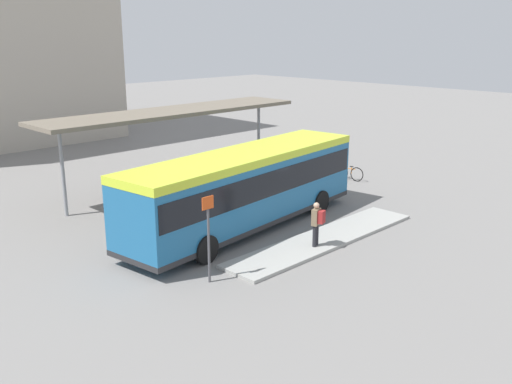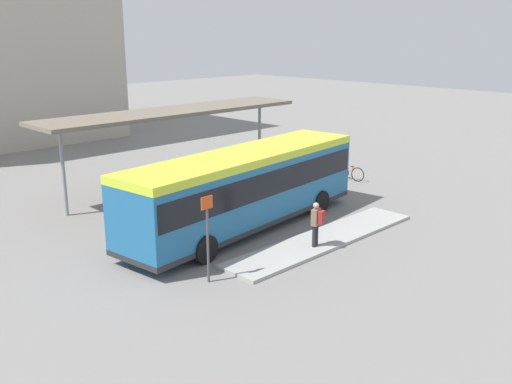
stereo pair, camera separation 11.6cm
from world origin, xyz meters
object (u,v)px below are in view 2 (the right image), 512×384
city_bus (246,184)px  bicycle_orange (349,173)px  bicycle_white (306,166)px  bicycle_green (336,170)px  platform_sign (208,235)px  pedestrian_waiting (317,221)px  bicycle_black (319,168)px  potted_planter_near_shelter (155,202)px

city_bus → bicycle_orange: 9.49m
bicycle_white → bicycle_green: bearing=-162.9°
platform_sign → bicycle_white: bearing=28.8°
pedestrian_waiting → bicycle_white: bearing=-64.6°
bicycle_green → bicycle_black: bearing=-158.8°
potted_planter_near_shelter → bicycle_orange: bearing=-10.3°
bicycle_orange → potted_planter_near_shelter: (-10.95, 2.00, 0.26)m
potted_planter_near_shelter → bicycle_white: bearing=3.7°
bicycle_black → platform_sign: bearing=-66.3°
platform_sign → bicycle_green: bearing=22.0°
bicycle_white → potted_planter_near_shelter: (-10.63, -0.69, 0.25)m
bicycle_green → bicycle_black: size_ratio=0.98×
pedestrian_waiting → bicycle_orange: bearing=-76.8°
pedestrian_waiting → platform_sign: bearing=66.0°
bicycle_orange → potted_planter_near_shelter: bearing=73.2°
city_bus → bicycle_white: 10.05m
bicycle_black → bicycle_green: bearing=18.8°
bicycle_orange → bicycle_white: size_ratio=0.99×
bicycle_orange → bicycle_black: bicycle_orange is taller
bicycle_orange → pedestrian_waiting: bearing=113.5°
city_bus → potted_planter_near_shelter: (-1.73, 3.75, -1.18)m
bicycle_green → platform_sign: (-13.57, -5.49, 1.19)m
bicycle_green → potted_planter_near_shelter: 11.03m
potted_planter_near_shelter → bicycle_green: bearing=-5.7°
city_bus → pedestrian_waiting: bearing=-92.4°
bicycle_green → bicycle_orange: bearing=-1.3°
city_bus → bicycle_green: size_ratio=6.83×
bicycle_black → bicycle_white: bearing=177.9°
city_bus → bicycle_black: bearing=15.4°
city_bus → platform_sign: size_ratio=4.20×
bicycle_orange → platform_sign: size_ratio=0.64×
bicycle_orange → platform_sign: platform_sign is taller
bicycle_green → bicycle_white: 1.82m
bicycle_white → platform_sign: 15.15m
bicycle_black → potted_planter_near_shelter: (-10.63, 0.21, 0.26)m
bicycle_white → potted_planter_near_shelter: 10.66m
pedestrian_waiting → bicycle_white: size_ratio=0.91×
bicycle_white → platform_sign: size_ratio=0.64×
city_bus → bicycle_white: size_ratio=6.54×
city_bus → bicycle_white: (8.90, 4.44, -1.43)m
bicycle_black → bicycle_white: (0.00, 0.90, 0.01)m
bicycle_black → platform_sign: (-13.23, -6.39, 1.18)m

